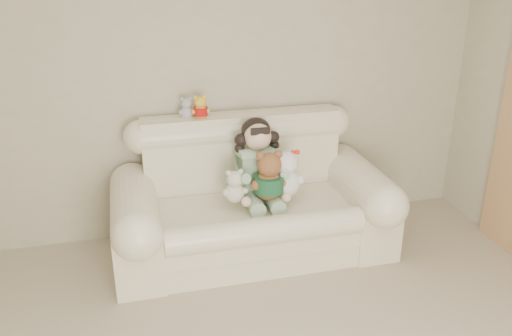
{
  "coord_description": "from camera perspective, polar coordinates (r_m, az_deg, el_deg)",
  "views": [
    {
      "loc": [
        -0.64,
        -1.56,
        2.21
      ],
      "look_at": [
        0.24,
        1.9,
        0.75
      ],
      "focal_mm": 37.45,
      "sensor_mm": 36.0,
      "label": 1
    }
  ],
  "objects": [
    {
      "name": "seated_child",
      "position": [
        4.03,
        0.16,
        0.94
      ],
      "size": [
        0.46,
        0.53,
        0.65
      ],
      "primitive_type": null,
      "rotation": [
        0.0,
        0.0,
        0.16
      ],
      "color": "#2B732F",
      "rests_on": "sofa"
    },
    {
      "name": "white_cat",
      "position": [
        3.93,
        3.22,
        -0.08
      ],
      "size": [
        0.33,
        0.28,
        0.44
      ],
      "primitive_type": null,
      "rotation": [
        0.0,
        0.0,
        -0.27
      ],
      "color": "white",
      "rests_on": "sofa"
    },
    {
      "name": "wall_back",
      "position": [
        4.21,
        -5.32,
        9.68
      ],
      "size": [
        4.5,
        0.0,
        4.5
      ],
      "primitive_type": "plane",
      "rotation": [
        1.57,
        0.0,
        0.0
      ],
      "color": "#BBB394",
      "rests_on": "ground"
    },
    {
      "name": "sofa",
      "position": [
        4.04,
        -0.35,
        -2.57
      ],
      "size": [
        2.1,
        0.95,
        1.03
      ],
      "primitive_type": null,
      "color": "beige",
      "rests_on": "floor"
    },
    {
      "name": "brown_teddy",
      "position": [
        3.87,
        1.4,
        -0.34
      ],
      "size": [
        0.3,
        0.23,
        0.45
      ],
      "primitive_type": null,
      "rotation": [
        0.0,
        0.0,
        -0.05
      ],
      "color": "brown",
      "rests_on": "sofa"
    },
    {
      "name": "grey_mini_plush",
      "position": [
        4.11,
        -7.45,
        6.56
      ],
      "size": [
        0.14,
        0.11,
        0.2
      ],
      "primitive_type": null,
      "rotation": [
        0.0,
        0.0,
        0.12
      ],
      "color": "silver",
      "rests_on": "sofa"
    },
    {
      "name": "yellow_mini_bear",
      "position": [
        4.09,
        -5.98,
        6.69
      ],
      "size": [
        0.16,
        0.13,
        0.22
      ],
      "primitive_type": null,
      "rotation": [
        0.0,
        0.0,
        -0.2
      ],
      "color": "yellow",
      "rests_on": "sofa"
    },
    {
      "name": "cream_teddy",
      "position": [
        3.86,
        -2.28,
        -1.62
      ],
      "size": [
        0.19,
        0.15,
        0.3
      ],
      "primitive_type": null,
      "rotation": [
        0.0,
        0.0,
        0.01
      ],
      "color": "beige",
      "rests_on": "sofa"
    }
  ]
}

